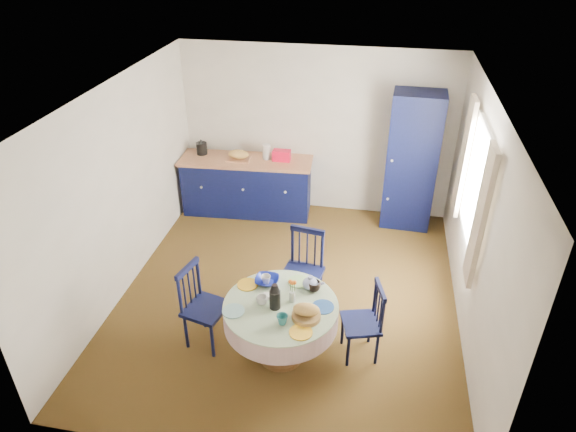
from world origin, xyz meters
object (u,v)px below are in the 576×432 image
at_px(pantry_cabinet, 412,162).
at_px(mug_c, 314,286).
at_px(chair_far, 303,270).
at_px(mug_b, 282,319).
at_px(dining_table, 282,314).
at_px(mug_d, 266,279).
at_px(chair_left, 203,306).
at_px(chair_right, 365,321).
at_px(mug_a, 262,300).
at_px(cobalt_bowl, 267,281).
at_px(kitchen_counter, 247,185).

height_order(pantry_cabinet, mug_c, pantry_cabinet).
xyz_separation_m(chair_far, mug_b, (-0.02, -1.12, 0.24)).
bearing_deg(dining_table, mug_d, 126.23).
distance_m(chair_left, chair_right, 1.70).
xyz_separation_m(chair_far, chair_right, (0.75, -0.66, -0.06)).
xyz_separation_m(dining_table, chair_far, (0.08, 0.86, -0.08)).
xyz_separation_m(chair_left, mug_d, (0.64, 0.24, 0.26)).
relative_size(dining_table, mug_b, 10.53).
bearing_deg(chair_right, mug_a, -94.12).
xyz_separation_m(pantry_cabinet, chair_left, (-2.15, -2.92, -0.52)).
xyz_separation_m(pantry_cabinet, cobalt_bowl, (-1.51, -2.68, -0.28)).
height_order(mug_c, cobalt_bowl, mug_c).
xyz_separation_m(kitchen_counter, cobalt_bowl, (0.89, -2.58, 0.27)).
bearing_deg(chair_left, dining_table, -81.06).
distance_m(mug_a, mug_c, 0.56).
distance_m(pantry_cabinet, chair_right, 2.90).
height_order(kitchen_counter, dining_table, kitchen_counter).
height_order(dining_table, chair_far, chair_far).
bearing_deg(pantry_cabinet, mug_b, -108.06).
xyz_separation_m(chair_left, cobalt_bowl, (0.65, 0.24, 0.24)).
height_order(dining_table, chair_right, dining_table).
distance_m(chair_right, mug_a, 1.08).
distance_m(mug_a, mug_d, 0.33).
relative_size(dining_table, chair_far, 1.16).
height_order(pantry_cabinet, chair_far, pantry_cabinet).
height_order(dining_table, mug_c, dining_table).
relative_size(dining_table, mug_c, 8.52).
height_order(kitchen_counter, mug_d, kitchen_counter).
distance_m(mug_b, cobalt_bowl, 0.64).
relative_size(chair_far, mug_a, 8.74).
xyz_separation_m(dining_table, mug_c, (0.28, 0.28, 0.17)).
relative_size(kitchen_counter, chair_left, 2.10).
height_order(kitchen_counter, mug_b, kitchen_counter).
bearing_deg(chair_right, mug_c, -115.13).
distance_m(pantry_cabinet, dining_table, 3.29).
bearing_deg(pantry_cabinet, chair_right, -96.74).
height_order(chair_far, cobalt_bowl, chair_far).
bearing_deg(cobalt_bowl, mug_d, -172.79).
bearing_deg(chair_left, mug_b, -96.10).
relative_size(pantry_cabinet, mug_d, 20.18).
bearing_deg(mug_b, mug_c, 67.50).
bearing_deg(chair_far, mug_d, -110.50).
height_order(mug_b, mug_d, mug_b).
xyz_separation_m(pantry_cabinet, chair_right, (-0.46, -2.81, -0.56)).
bearing_deg(chair_far, mug_c, -61.35).
bearing_deg(dining_table, chair_right, 13.15).
height_order(pantry_cabinet, mug_a, pantry_cabinet).
relative_size(pantry_cabinet, chair_far, 2.02).
bearing_deg(dining_table, kitchen_counter, 111.01).
height_order(pantry_cabinet, chair_right, pantry_cabinet).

